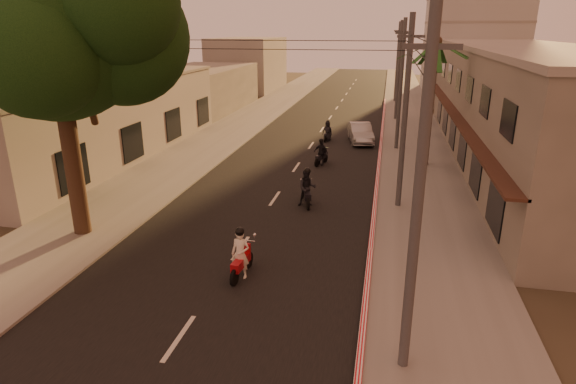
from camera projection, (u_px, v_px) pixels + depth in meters
name	position (u px, v px, depth m)	size (l,w,h in m)	color
ground	(225.00, 272.00, 17.37)	(160.00, 160.00, 0.00)	#383023
road	(311.00, 145.00, 35.90)	(10.00, 140.00, 0.02)	black
sidewalk_right	(414.00, 150.00, 34.46)	(5.00, 140.00, 0.12)	slate
sidewalk_left	(216.00, 140.00, 37.31)	(5.00, 140.00, 0.12)	slate
curb_stripe	(379.00, 166.00, 30.27)	(0.20, 60.00, 0.20)	red
shophouse_row	(526.00, 107.00, 30.21)	(8.80, 34.20, 7.30)	gray
left_building	(91.00, 118.00, 32.16)	(8.20, 24.20, 5.20)	gray
broadleaf_tree	(64.00, 24.00, 17.86)	(9.60, 8.70, 12.10)	black
palm_tree	(436.00, 49.00, 28.35)	(5.00, 5.00, 8.20)	black
utility_poles	(403.00, 56.00, 32.60)	(1.20, 48.26, 9.00)	#38383A
filler_right	(465.00, 76.00, 55.43)	(8.00, 14.00, 6.00)	gray
filler_left_near	(201.00, 89.00, 50.82)	(8.00, 14.00, 4.40)	gray
filler_left_far	(248.00, 64.00, 67.07)	(8.00, 14.00, 7.00)	gray
scooter_red	(241.00, 255.00, 16.77)	(0.79, 1.94, 1.91)	black
scooter_mid_a	(307.00, 188.00, 23.56)	(1.23, 1.95, 1.96)	black
scooter_mid_b	(321.00, 153.00, 30.62)	(1.20, 1.72, 1.75)	black
scooter_far_a	(328.00, 132.00, 37.11)	(0.92, 1.66, 1.64)	black
parked_car	(360.00, 133.00, 36.70)	(2.40, 4.66, 1.46)	#9A9DA1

